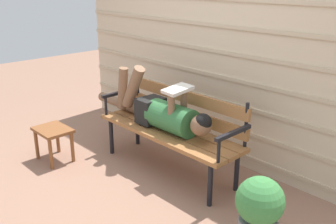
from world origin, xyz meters
TOP-DOWN VIEW (x-y plane):
  - ground_plane at (0.00, 0.00)m, footprint 12.00×12.00m
  - house_siding at (0.00, 0.68)m, footprint 4.05×0.08m
  - park_bench at (-0.00, 0.13)m, footprint 1.57×0.47m
  - reclining_person at (-0.09, 0.06)m, footprint 1.70×0.27m
  - footstool at (-0.96, -0.64)m, footprint 0.39×0.30m
  - potted_plant at (1.26, -0.28)m, footprint 0.33×0.33m

SIDE VIEW (x-z plane):
  - ground_plane at x=0.00m, z-range 0.00..0.00m
  - footstool at x=-0.96m, z-range 0.10..0.45m
  - potted_plant at x=1.26m, z-range 0.02..0.57m
  - park_bench at x=0.00m, z-range 0.05..0.87m
  - reclining_person at x=-0.09m, z-range 0.30..0.87m
  - house_siding at x=0.00m, z-range 0.00..2.22m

